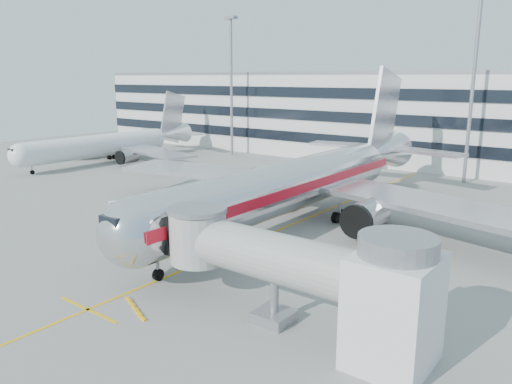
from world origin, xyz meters
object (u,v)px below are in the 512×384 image
Objects in this scene: ramp_worker at (152,240)px; cargo_container_front at (114,234)px; cargo_container_right at (165,205)px; main_jet at (302,181)px; baggage_tug at (122,214)px; cargo_container_left at (118,209)px; belt_loader at (210,228)px.

cargo_container_front is at bearing 159.14° from ramp_worker.
main_jet is at bearing 26.25° from cargo_container_right.
cargo_container_front is at bearing -43.50° from baggage_tug.
main_jet reaches higher than cargo_container_left.
cargo_container_left is 1.15× the size of cargo_container_front.
cargo_container_front is (3.94, -9.68, -0.14)m from cargo_container_right.
belt_loader is 6.31m from ramp_worker.
belt_loader is 2.05× the size of cargo_container_right.
main_jet is 16.76m from ramp_worker.
ramp_worker is at bearing -47.43° from cargo_container_right.
baggage_tug is 9.96m from ramp_worker.
cargo_container_left is (-12.03, -1.45, 0.20)m from belt_loader.
baggage_tug is at bearing -141.59° from main_jet.
cargo_container_right is 10.46m from cargo_container_front.
main_jet is at bearing 38.41° from baggage_tug.
cargo_container_right reaches higher than cargo_container_left.
baggage_tug is 1.56× the size of ramp_worker.
ramp_worker is (8.09, -8.80, -0.05)m from cargo_container_right.
main_jet is at bearing 33.08° from cargo_container_left.
baggage_tug is 5.04m from cargo_container_right.
belt_loader reaches higher than baggage_tug.
belt_loader is at bearing -115.51° from main_jet.
ramp_worker is at bearing 11.97° from cargo_container_front.
main_jet is 15.47m from cargo_container_right.
baggage_tug reaches higher than cargo_container_right.
cargo_container_left is 11.98m from ramp_worker.
cargo_container_front is at bearing -67.84° from cargo_container_right.
ramp_worker is at bearing -109.44° from main_jet.
main_jet reaches higher than cargo_container_front.
baggage_tug is 1.41× the size of cargo_container_left.
cargo_container_left is at bearing 123.71° from ramp_worker.
ramp_worker is (10.99, -4.77, 0.06)m from cargo_container_left.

